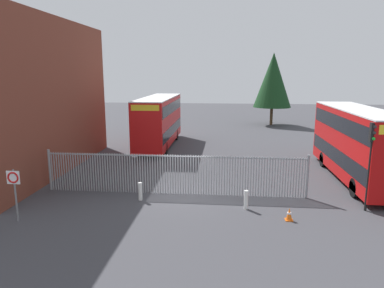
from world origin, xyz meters
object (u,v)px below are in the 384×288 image
(speed_limit_sign_post, at_px, (14,183))
(traffic_light_kerbside, at_px, (371,151))
(bollard_near_left, at_px, (140,191))
(double_decker_bus_behind_fence_left, at_px, (159,119))
(double_decker_bus_near_gate, at_px, (357,141))
(traffic_cone_by_gate, at_px, (289,214))
(bollard_center_front, at_px, (246,200))

(speed_limit_sign_post, distance_m, traffic_light_kerbside, 16.34)
(bollard_near_left, bearing_deg, double_decker_bus_behind_fence_left, 96.55)
(double_decker_bus_near_gate, distance_m, bollard_near_left, 13.49)
(bollard_near_left, bearing_deg, traffic_cone_by_gate, -14.58)
(bollard_near_left, bearing_deg, double_decker_bus_near_gate, 21.31)
(double_decker_bus_near_gate, bearing_deg, double_decker_bus_behind_fence_left, 147.48)
(bollard_center_front, relative_size, traffic_light_kerbside, 0.22)
(bollard_center_front, bearing_deg, double_decker_bus_near_gate, 38.61)
(double_decker_bus_behind_fence_left, relative_size, bollard_center_front, 11.38)
(traffic_cone_by_gate, bearing_deg, double_decker_bus_near_gate, 52.82)
(double_decker_bus_behind_fence_left, bearing_deg, double_decker_bus_near_gate, -32.52)
(bollard_center_front, height_order, traffic_cone_by_gate, bollard_center_front)
(bollard_center_front, distance_m, traffic_cone_by_gate, 2.22)
(bollard_near_left, relative_size, traffic_light_kerbside, 0.22)
(double_decker_bus_near_gate, bearing_deg, traffic_cone_by_gate, -127.18)
(double_decker_bus_near_gate, distance_m, traffic_light_kerbside, 5.43)
(bollard_center_front, height_order, speed_limit_sign_post, speed_limit_sign_post)
(double_decker_bus_near_gate, height_order, speed_limit_sign_post, double_decker_bus_near_gate)
(double_decker_bus_behind_fence_left, xyz_separation_m, bollard_near_left, (1.58, -13.79, -1.95))
(traffic_cone_by_gate, relative_size, speed_limit_sign_post, 0.25)
(double_decker_bus_behind_fence_left, distance_m, traffic_light_kerbside, 19.10)
(traffic_cone_by_gate, distance_m, traffic_light_kerbside, 4.96)
(double_decker_bus_behind_fence_left, height_order, speed_limit_sign_post, double_decker_bus_behind_fence_left)
(double_decker_bus_near_gate, relative_size, speed_limit_sign_post, 4.50)
(bollard_center_front, distance_m, speed_limit_sign_post, 10.67)
(double_decker_bus_near_gate, height_order, traffic_cone_by_gate, double_decker_bus_near_gate)
(speed_limit_sign_post, bearing_deg, bollard_center_front, 13.26)
(bollard_near_left, height_order, bollard_center_front, same)
(bollard_near_left, relative_size, traffic_cone_by_gate, 1.61)
(double_decker_bus_behind_fence_left, relative_size, traffic_light_kerbside, 2.51)
(double_decker_bus_behind_fence_left, bearing_deg, bollard_near_left, -83.45)
(bollard_center_front, bearing_deg, speed_limit_sign_post, -166.74)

